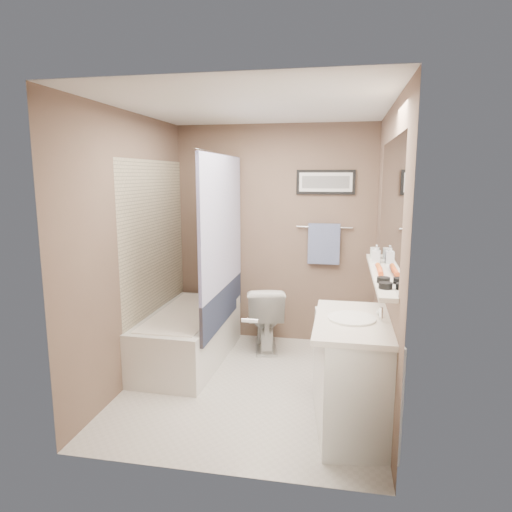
% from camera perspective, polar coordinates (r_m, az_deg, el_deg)
% --- Properties ---
extents(ground, '(2.50, 2.50, 0.00)m').
position_cam_1_polar(ground, '(4.24, -0.40, -15.85)').
color(ground, beige).
rests_on(ground, ground).
extents(ceiling, '(2.20, 2.50, 0.04)m').
position_cam_1_polar(ceiling, '(3.85, -0.44, 17.93)').
color(ceiling, white).
rests_on(ceiling, wall_back).
extents(wall_back, '(2.20, 0.04, 2.40)m').
position_cam_1_polar(wall_back, '(5.07, 2.30, 2.66)').
color(wall_back, brown).
rests_on(wall_back, ground).
extents(wall_front, '(2.20, 0.04, 2.40)m').
position_cam_1_polar(wall_front, '(2.70, -5.52, -4.00)').
color(wall_front, brown).
rests_on(wall_front, ground).
extents(wall_left, '(0.04, 2.50, 2.40)m').
position_cam_1_polar(wall_left, '(4.21, -14.98, 0.80)').
color(wall_left, brown).
rests_on(wall_left, ground).
extents(wall_right, '(0.04, 2.50, 2.40)m').
position_cam_1_polar(wall_right, '(3.81, 15.72, -0.18)').
color(wall_right, brown).
rests_on(wall_right, ground).
extents(tile_surround, '(0.02, 1.55, 2.00)m').
position_cam_1_polar(tile_surround, '(4.70, -12.37, -0.63)').
color(tile_surround, tan).
rests_on(tile_surround, wall_left).
extents(curtain_rod, '(0.02, 1.55, 0.02)m').
position_cam_1_polar(curtain_rod, '(4.40, -4.37, 12.61)').
color(curtain_rod, silver).
rests_on(curtain_rod, wall_left).
extents(curtain_upper, '(0.03, 1.45, 1.28)m').
position_cam_1_polar(curtain_upper, '(4.42, -4.26, 4.15)').
color(curtain_upper, silver).
rests_on(curtain_upper, curtain_rod).
extents(curtain_lower, '(0.03, 1.45, 0.36)m').
position_cam_1_polar(curtain_lower, '(4.57, -4.13, -6.12)').
color(curtain_lower, '#242D45').
rests_on(curtain_lower, curtain_rod).
extents(mirror, '(0.02, 1.60, 1.00)m').
position_cam_1_polar(mirror, '(3.61, 16.39, 5.96)').
color(mirror, silver).
rests_on(mirror, wall_right).
extents(shelf, '(0.12, 1.60, 0.03)m').
position_cam_1_polar(shelf, '(3.68, 15.13, -2.10)').
color(shelf, silver).
rests_on(shelf, wall_right).
extents(towel_bar, '(0.60, 0.02, 0.02)m').
position_cam_1_polar(towel_bar, '(4.99, 8.55, 3.59)').
color(towel_bar, silver).
rests_on(towel_bar, wall_back).
extents(towel, '(0.34, 0.05, 0.44)m').
position_cam_1_polar(towel, '(4.99, 8.48, 1.52)').
color(towel, '#8697C3').
rests_on(towel, towel_bar).
extents(art_frame, '(0.62, 0.02, 0.26)m').
position_cam_1_polar(art_frame, '(4.98, 8.70, 9.11)').
color(art_frame, black).
rests_on(art_frame, wall_back).
extents(art_mat, '(0.56, 0.00, 0.20)m').
position_cam_1_polar(art_mat, '(4.96, 8.69, 9.11)').
color(art_mat, white).
rests_on(art_mat, art_frame).
extents(art_image, '(0.50, 0.00, 0.13)m').
position_cam_1_polar(art_image, '(4.96, 8.69, 9.11)').
color(art_image, '#595959').
rests_on(art_image, art_mat).
extents(door, '(0.80, 0.02, 2.00)m').
position_cam_1_polar(door, '(2.65, 6.12, -8.80)').
color(door, silver).
rests_on(door, wall_front).
extents(door_handle, '(0.10, 0.02, 0.02)m').
position_cam_1_polar(door_handle, '(2.74, -0.75, -8.09)').
color(door_handle, silver).
rests_on(door_handle, door).
extents(bathtub, '(0.74, 1.52, 0.50)m').
position_cam_1_polar(bathtub, '(4.72, -8.46, -9.92)').
color(bathtub, silver).
rests_on(bathtub, ground).
extents(tub_rim, '(0.56, 1.36, 0.02)m').
position_cam_1_polar(tub_rim, '(4.64, -8.54, -7.02)').
color(tub_rim, white).
rests_on(tub_rim, bathtub).
extents(toilet, '(0.52, 0.75, 0.70)m').
position_cam_1_polar(toilet, '(4.96, 1.16, -7.59)').
color(toilet, silver).
rests_on(toilet, ground).
extents(vanity, '(0.61, 0.96, 0.80)m').
position_cam_1_polar(vanity, '(3.51, 11.96, -14.62)').
color(vanity, white).
rests_on(vanity, ground).
extents(countertop, '(0.54, 0.96, 0.04)m').
position_cam_1_polar(countertop, '(3.36, 12.05, -8.09)').
color(countertop, silver).
rests_on(countertop, vanity).
extents(sink_basin, '(0.34, 0.34, 0.01)m').
position_cam_1_polar(sink_basin, '(3.35, 11.90, -7.63)').
color(sink_basin, white).
rests_on(sink_basin, countertop).
extents(faucet_spout, '(0.02, 0.02, 0.10)m').
position_cam_1_polar(faucet_spout, '(3.35, 15.37, -7.03)').
color(faucet_spout, white).
rests_on(faucet_spout, countertop).
extents(faucet_knob, '(0.05, 0.05, 0.05)m').
position_cam_1_polar(faucet_knob, '(3.45, 15.23, -6.87)').
color(faucet_knob, white).
rests_on(faucet_knob, countertop).
extents(candle_bowl_near, '(0.09, 0.09, 0.04)m').
position_cam_1_polar(candle_bowl_near, '(3.14, 15.88, -3.58)').
color(candle_bowl_near, black).
rests_on(candle_bowl_near, shelf).
extents(candle_bowl_far, '(0.09, 0.09, 0.04)m').
position_cam_1_polar(candle_bowl_far, '(3.29, 15.64, -2.91)').
color(candle_bowl_far, black).
rests_on(candle_bowl_far, shelf).
extents(hair_brush_front, '(0.05, 0.22, 0.04)m').
position_cam_1_polar(hair_brush_front, '(3.57, 15.28, -1.86)').
color(hair_brush_front, '#EA5721').
rests_on(hair_brush_front, shelf).
extents(hair_brush_back, '(0.04, 0.22, 0.04)m').
position_cam_1_polar(hair_brush_back, '(3.71, 15.11, -1.41)').
color(hair_brush_back, '#C4541B').
rests_on(hair_brush_back, shelf).
extents(pink_comb, '(0.04, 0.16, 0.01)m').
position_cam_1_polar(pink_comb, '(3.86, 14.95, -1.24)').
color(pink_comb, pink).
rests_on(pink_comb, shelf).
extents(glass_jar, '(0.08, 0.08, 0.10)m').
position_cam_1_polar(glass_jar, '(4.23, 14.62, 0.37)').
color(glass_jar, silver).
rests_on(glass_jar, shelf).
extents(soap_bottle, '(0.08, 0.08, 0.15)m').
position_cam_1_polar(soap_bottle, '(4.03, 14.81, 0.28)').
color(soap_bottle, '#999999').
rests_on(soap_bottle, shelf).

